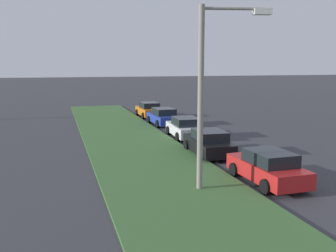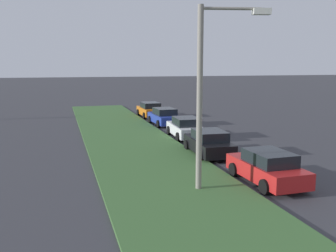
# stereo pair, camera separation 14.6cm
# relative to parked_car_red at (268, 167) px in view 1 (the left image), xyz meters

# --- Properties ---
(grass_median) EXTENTS (60.00, 6.00, 0.12)m
(grass_median) POSITION_rel_parked_car_red_xyz_m (2.93, 4.21, -0.66)
(grass_median) COLOR #3D6633
(grass_median) RESTS_ON ground
(parked_car_red) EXTENTS (4.36, 2.13, 1.47)m
(parked_car_red) POSITION_rel_parked_car_red_xyz_m (0.00, 0.00, 0.00)
(parked_car_red) COLOR red
(parked_car_red) RESTS_ON ground
(parked_car_black) EXTENTS (4.38, 2.18, 1.47)m
(parked_car_black) POSITION_rel_parked_car_red_xyz_m (5.63, 0.49, 0.00)
(parked_car_black) COLOR black
(parked_car_black) RESTS_ON ground
(parked_car_white) EXTENTS (4.38, 2.17, 1.47)m
(parked_car_white) POSITION_rel_parked_car_red_xyz_m (11.07, 0.07, 0.00)
(parked_car_white) COLOR silver
(parked_car_white) RESTS_ON ground
(parked_car_blue) EXTENTS (4.36, 2.14, 1.47)m
(parked_car_blue) POSITION_rel_parked_car_red_xyz_m (17.04, 0.03, 0.00)
(parked_car_blue) COLOR #23389E
(parked_car_blue) RESTS_ON ground
(parked_car_orange) EXTENTS (4.33, 2.08, 1.47)m
(parked_car_orange) POSITION_rel_parked_car_red_xyz_m (22.32, 0.03, 0.00)
(parked_car_orange) COLOR orange
(parked_car_orange) RESTS_ON ground
(streetlight) EXTENTS (0.85, 2.85, 7.50)m
(streetlight) POSITION_rel_parked_car_red_xyz_m (-0.24, 2.93, 3.67)
(streetlight) COLOR gray
(streetlight) RESTS_ON ground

